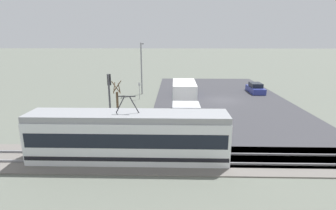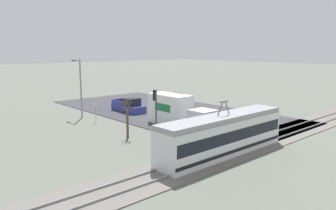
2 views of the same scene
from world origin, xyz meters
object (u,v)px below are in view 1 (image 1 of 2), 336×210
object	(u,v)px
traffic_light_pole	(110,95)
no_parking_sign	(139,89)
light_rail_tram	(129,137)
street_lamp_near_crossing	(142,64)
pickup_truck	(187,90)
box_truck	(184,102)
street_tree	(117,101)
sedan_car_0	(255,88)

from	to	relation	value
traffic_light_pole	no_parking_sign	size ratio (longest dim) A/B	2.25
light_rail_tram	street_lamp_near_crossing	xyz separation A→B (m)	(1.70, -21.29, 2.62)
traffic_light_pole	pickup_truck	bearing A→B (deg)	-116.72
light_rail_tram	box_truck	distance (m)	10.47
pickup_truck	traffic_light_pole	size ratio (longest dim) A/B	1.08
pickup_truck	no_parking_sign	xyz separation A→B (m)	(6.46, 2.41, 0.56)
street_lamp_near_crossing	no_parking_sign	bearing A→B (deg)	91.24
box_truck	traffic_light_pole	bearing A→B (deg)	31.96
light_rail_tram	street_tree	size ratio (longest dim) A/B	3.41
box_truck	street_tree	xyz separation A→B (m)	(6.85, 0.11, 0.09)
sedan_car_0	street_tree	bearing A→B (deg)	35.50
street_lamp_near_crossing	traffic_light_pole	bearing A→B (deg)	87.00
street_lamp_near_crossing	no_parking_sign	size ratio (longest dim) A/B	3.25
pickup_truck	sedan_car_0	bearing A→B (deg)	-168.41
sedan_car_0	street_tree	size ratio (longest dim) A/B	1.14
pickup_truck	sedan_car_0	xyz separation A→B (m)	(-10.23, -2.10, -0.14)
light_rail_tram	street_lamp_near_crossing	bearing A→B (deg)	-85.43
light_rail_tram	pickup_truck	bearing A→B (deg)	-103.48
box_truck	traffic_light_pole	size ratio (longest dim) A/B	1.74
pickup_truck	street_lamp_near_crossing	world-z (taller)	street_lamp_near_crossing
sedan_car_0	traffic_light_pole	bearing A→B (deg)	43.56
light_rail_tram	no_parking_sign	xyz separation A→B (m)	(1.63, -17.76, -0.28)
light_rail_tram	pickup_truck	size ratio (longest dim) A/B	2.40
light_rail_tram	street_lamp_near_crossing	size ratio (longest dim) A/B	1.79
light_rail_tram	pickup_truck	world-z (taller)	light_rail_tram
sedan_car_0	pickup_truck	bearing A→B (deg)	11.59
traffic_light_pole	street_lamp_near_crossing	world-z (taller)	street_lamp_near_crossing
light_rail_tram	street_lamp_near_crossing	distance (m)	21.52
pickup_truck	street_lamp_near_crossing	bearing A→B (deg)	-9.70
light_rail_tram	traffic_light_pole	distance (m)	6.31
pickup_truck	traffic_light_pole	distance (m)	16.57
pickup_truck	street_tree	bearing A→B (deg)	54.36
light_rail_tram	street_tree	bearing A→B (deg)	-73.70
street_lamp_near_crossing	light_rail_tram	bearing A→B (deg)	94.57
sedan_car_0	no_parking_sign	bearing A→B (deg)	15.11
street_tree	street_lamp_near_crossing	size ratio (longest dim) A/B	0.53
box_truck	sedan_car_0	size ratio (longest dim) A/B	2.01
box_truck	no_parking_sign	xyz separation A→B (m)	(5.69, -8.11, -0.29)
street_tree	box_truck	bearing A→B (deg)	-179.05
street_tree	light_rail_tram	bearing A→B (deg)	106.30
box_truck	street_tree	bearing A→B (deg)	0.95
box_truck	traffic_light_pole	xyz separation A→B (m)	(6.59, 4.11, 1.63)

